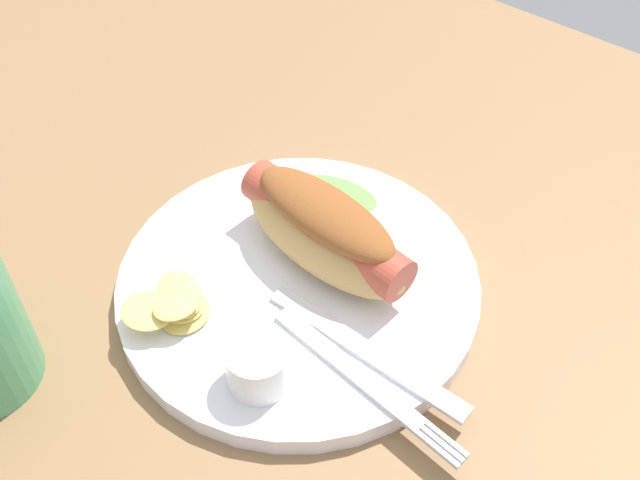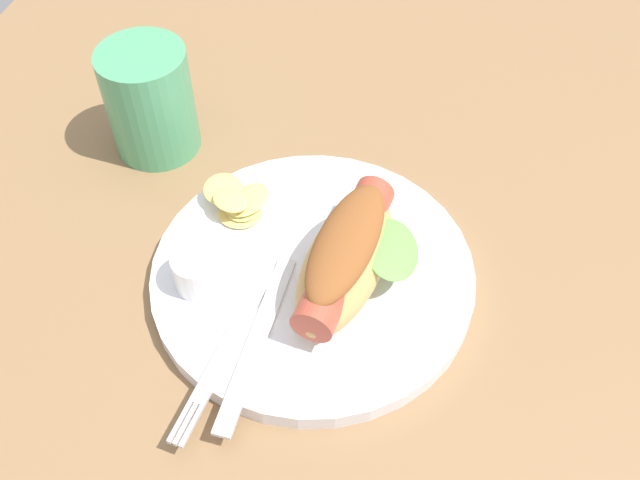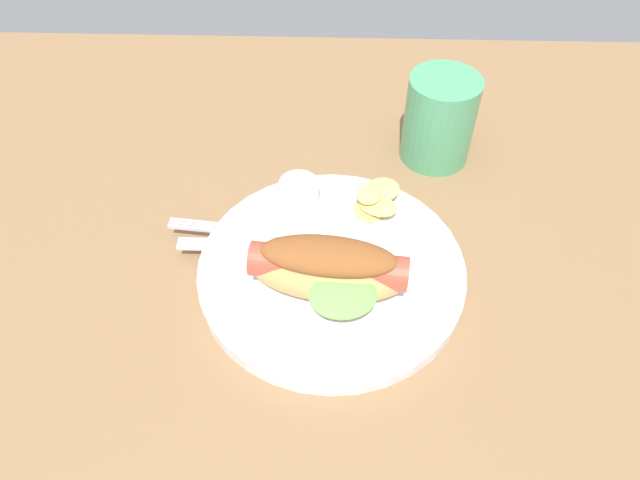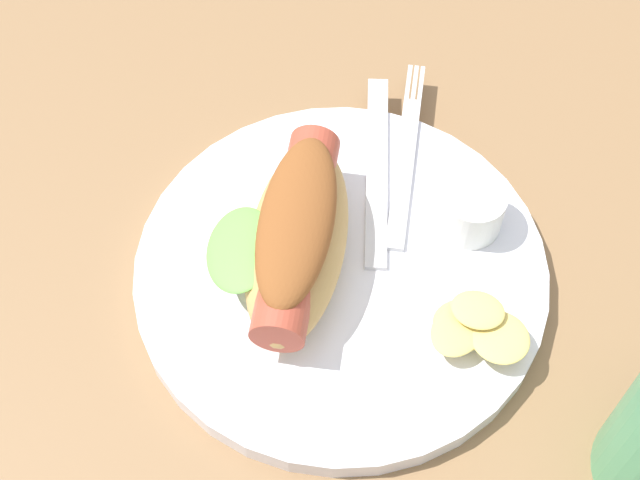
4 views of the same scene
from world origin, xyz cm
name	(u,v)px [view 2 (image 2 of 4)]	position (x,y,z in cm)	size (l,w,h in cm)	color
ground_plane	(301,322)	(0.00, 0.00, -0.90)	(120.00, 90.00, 1.80)	olive
plate	(312,275)	(3.58, 0.03, 0.80)	(26.03, 26.03, 1.60)	white
hot_dog	(347,256)	(3.31, -2.78, 4.58)	(15.04, 9.51, 5.86)	tan
sauce_ramekin	(202,265)	(0.47, 8.11, 3.20)	(4.10, 4.10, 3.20)	white
fork	(228,347)	(-5.11, 4.07, 1.80)	(15.67, 2.80, 0.40)	silver
knife	(257,340)	(-4.04, 2.15, 1.78)	(15.61, 1.40, 0.36)	silver
chips_pile	(237,202)	(7.95, 7.89, 2.62)	(5.76, 7.10, 2.17)	#E2C869
drinking_cup	(150,101)	(15.39, 18.65, 5.19)	(7.98, 7.98, 10.37)	#4C9E6B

